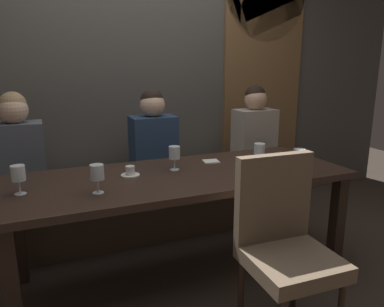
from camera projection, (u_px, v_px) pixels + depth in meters
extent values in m
plane|color=#382D26|center=(182.00, 274.00, 2.60)|extent=(9.00, 9.00, 0.00)
cube|color=#4C4944|center=(132.00, 57.00, 3.33)|extent=(6.00, 0.12, 3.00)
cube|color=brown|center=(261.00, 101.00, 3.88)|extent=(0.90, 0.05, 2.10)
cube|color=black|center=(12.00, 292.00, 1.81)|extent=(0.08, 0.08, 0.69)
cube|color=black|center=(337.00, 224.00, 2.59)|extent=(0.08, 0.08, 0.69)
cube|color=black|center=(18.00, 233.00, 2.44)|extent=(0.08, 0.08, 0.69)
cube|color=black|center=(277.00, 192.00, 3.21)|extent=(0.08, 0.08, 0.69)
cube|color=#302119|center=(181.00, 177.00, 2.42)|extent=(2.20, 0.84, 0.04)
cube|color=#4A3C2E|center=(153.00, 214.00, 3.18)|extent=(2.50, 0.40, 0.35)
cube|color=brown|center=(152.00, 190.00, 3.13)|extent=(2.50, 0.44, 0.10)
cylinder|color=#302119|center=(241.00, 293.00, 2.03)|extent=(0.04, 0.04, 0.42)
cylinder|color=#302119|center=(294.00, 279.00, 2.17)|extent=(0.04, 0.04, 0.42)
cube|color=brown|center=(291.00, 262.00, 1.88)|extent=(0.46, 0.46, 0.08)
cube|color=brown|center=(274.00, 198.00, 1.98)|extent=(0.44, 0.08, 0.48)
cube|color=#4C515B|center=(19.00, 163.00, 2.67)|extent=(0.36, 0.24, 0.58)
sphere|color=#DBB293|center=(13.00, 110.00, 2.58)|extent=(0.20, 0.20, 0.20)
sphere|color=#9E7F56|center=(13.00, 105.00, 2.58)|extent=(0.18, 0.18, 0.18)
cube|color=navy|center=(154.00, 151.00, 3.03)|extent=(0.36, 0.24, 0.58)
sphere|color=#DBB293|center=(152.00, 105.00, 2.94)|extent=(0.20, 0.20, 0.20)
sphere|color=black|center=(152.00, 100.00, 2.94)|extent=(0.18, 0.18, 0.18)
cube|color=#9E9384|center=(254.00, 141.00, 3.39)|extent=(0.36, 0.24, 0.59)
sphere|color=tan|center=(256.00, 99.00, 3.30)|extent=(0.20, 0.20, 0.20)
sphere|color=black|center=(255.00, 95.00, 3.30)|extent=(0.18, 0.18, 0.18)
cylinder|color=silver|center=(20.00, 194.00, 2.04)|extent=(0.06, 0.06, 0.00)
cylinder|color=silver|center=(20.00, 187.00, 2.03)|extent=(0.01, 0.01, 0.07)
cylinder|color=silver|center=(18.00, 173.00, 2.01)|extent=(0.08, 0.08, 0.08)
cylinder|color=maroon|center=(19.00, 178.00, 2.01)|extent=(0.07, 0.07, 0.02)
cylinder|color=silver|center=(98.00, 193.00, 2.05)|extent=(0.06, 0.06, 0.00)
cylinder|color=silver|center=(98.00, 186.00, 2.04)|extent=(0.01, 0.01, 0.07)
cylinder|color=silver|center=(97.00, 172.00, 2.02)|extent=(0.08, 0.08, 0.08)
cylinder|color=silver|center=(259.00, 166.00, 2.58)|extent=(0.06, 0.06, 0.00)
cylinder|color=silver|center=(259.00, 161.00, 2.57)|extent=(0.01, 0.01, 0.07)
cylinder|color=silver|center=(260.00, 150.00, 2.55)|extent=(0.08, 0.08, 0.08)
cylinder|color=maroon|center=(259.00, 152.00, 2.56)|extent=(0.07, 0.07, 0.05)
cylinder|color=silver|center=(175.00, 170.00, 2.50)|extent=(0.06, 0.06, 0.00)
cylinder|color=silver|center=(175.00, 164.00, 2.49)|extent=(0.01, 0.01, 0.07)
cylinder|color=silver|center=(174.00, 153.00, 2.47)|extent=(0.08, 0.08, 0.08)
cylinder|color=silver|center=(298.00, 173.00, 2.42)|extent=(0.06, 0.06, 0.00)
cylinder|color=silver|center=(299.00, 167.00, 2.41)|extent=(0.01, 0.01, 0.07)
cylinder|color=silver|center=(299.00, 155.00, 2.39)|extent=(0.08, 0.08, 0.08)
cylinder|color=white|center=(130.00, 175.00, 2.37)|extent=(0.12, 0.12, 0.01)
cylinder|color=white|center=(130.00, 170.00, 2.36)|extent=(0.06, 0.06, 0.06)
cylinder|color=brown|center=(130.00, 167.00, 2.36)|extent=(0.05, 0.05, 0.01)
cube|color=white|center=(290.00, 160.00, 2.74)|extent=(0.19, 0.19, 0.01)
cube|color=#381E14|center=(291.00, 156.00, 2.74)|extent=(0.08, 0.06, 0.04)
cube|color=silver|center=(274.00, 162.00, 2.69)|extent=(0.03, 0.17, 0.01)
cube|color=silver|center=(211.00, 161.00, 2.70)|extent=(0.12, 0.12, 0.01)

